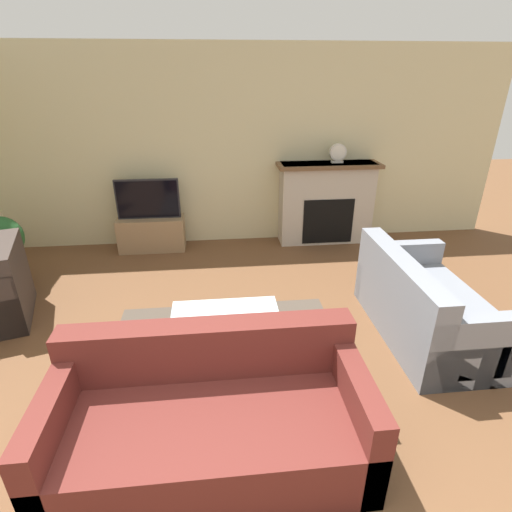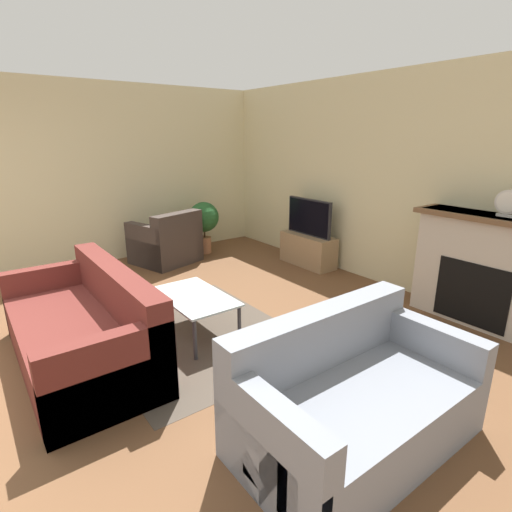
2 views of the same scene
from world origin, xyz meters
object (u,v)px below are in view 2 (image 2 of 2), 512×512
at_px(couch_sectional, 85,331).
at_px(couch_loveseat, 352,400).
at_px(coffee_table, 195,300).
at_px(armchair_by_window, 167,244).
at_px(potted_plant, 204,220).
at_px(tv, 309,217).
at_px(mantel_clock, 509,203).

distance_m(couch_sectional, couch_loveseat, 2.33).
height_order(couch_sectional, coffee_table, couch_sectional).
distance_m(armchair_by_window, potted_plant, 0.80).
distance_m(armchair_by_window, coffee_table, 2.51).
height_order(couch_sectional, couch_loveseat, same).
xyz_separation_m(tv, couch_loveseat, (2.87, -2.36, -0.46)).
bearing_deg(coffee_table, tv, 111.26).
bearing_deg(couch_sectional, armchair_by_window, 141.18).
bearing_deg(couch_loveseat, couch_sectional, 119.11).
relative_size(armchair_by_window, mantel_clock, 4.02).
bearing_deg(coffee_table, potted_plant, 148.47).
distance_m(coffee_table, mantel_clock, 3.19).
relative_size(potted_plant, mantel_clock, 3.30).
distance_m(couch_sectional, armchair_by_window, 2.88).
relative_size(couch_sectional, potted_plant, 2.27).
distance_m(tv, mantel_clock, 2.70).
distance_m(potted_plant, mantel_clock, 4.36).
xyz_separation_m(armchair_by_window, mantel_clock, (4.06, 1.76, 1.01)).
bearing_deg(armchair_by_window, coffee_table, 55.21).
bearing_deg(coffee_table, couch_loveseat, 3.47).
height_order(couch_loveseat, potted_plant, potted_plant).
height_order(tv, armchair_by_window, tv).
bearing_deg(potted_plant, coffee_table, -31.53).
bearing_deg(couch_loveseat, mantel_clock, 5.19).
relative_size(couch_sectional, coffee_table, 2.09).
height_order(armchair_by_window, potted_plant, potted_plant).
bearing_deg(couch_loveseat, coffee_table, 93.47).
height_order(coffee_table, mantel_clock, mantel_clock).
distance_m(tv, potted_plant, 1.81).
height_order(armchair_by_window, mantel_clock, mantel_clock).
xyz_separation_m(couch_sectional, couch_loveseat, (2.04, 1.13, 0.00)).
distance_m(couch_sectional, coffee_table, 1.03).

